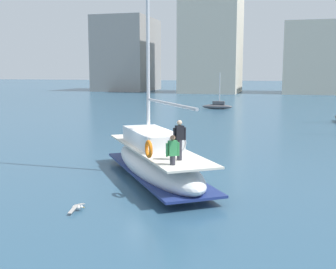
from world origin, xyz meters
TOP-DOWN VIEW (x-y plane):
  - ground_plane at (0.00, 0.00)m, footprint 400.00×400.00m
  - main_sailboat at (0.09, -0.13)m, footprint 7.45×9.25m
  - moored_sloop_near at (-2.72, 36.85)m, footprint 3.90×1.03m
  - seagull at (-1.32, -5.17)m, footprint 0.47×1.16m
  - waterfront_buildings at (-1.14, 82.20)m, footprint 81.87×21.32m

SIDE VIEW (x-z plane):
  - ground_plane at x=0.00m, z-range 0.00..0.00m
  - seagull at x=-1.32m, z-range 0.05..0.22m
  - moored_sloop_near at x=-2.72m, z-range -1.92..2.78m
  - main_sailboat at x=0.09m, z-range -5.53..7.35m
  - waterfront_buildings at x=-1.14m, z-range -3.64..22.40m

